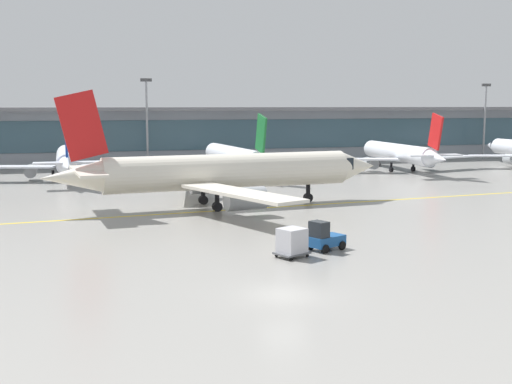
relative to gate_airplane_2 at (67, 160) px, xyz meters
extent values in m
plane|color=gray|center=(11.70, -58.87, -2.66)|extent=(400.00, 400.00, 0.00)
cube|color=yellow|center=(15.78, -30.84, -2.66)|extent=(109.50, 11.20, 0.01)
cube|color=#8C939E|center=(11.70, 21.45, 1.84)|extent=(184.38, 8.00, 9.00)
cube|color=#385666|center=(11.70, 17.37, 2.29)|extent=(177.00, 0.16, 5.04)
cube|color=slate|center=(11.70, 19.95, 6.64)|extent=(191.75, 11.00, 0.60)
cylinder|color=silver|center=(-0.01, 0.34, 0.09)|extent=(3.07, 19.27, 2.67)
cone|color=silver|center=(-0.24, 11.55, 0.09)|extent=(2.60, 3.25, 2.54)
cube|color=black|center=(-0.19, 9.42, 0.42)|extent=(2.13, 2.44, 0.93)
cone|color=silver|center=(0.24, -11.39, 0.09)|extent=(2.36, 4.32, 2.27)
cube|color=silver|center=(-6.80, -1.37, -0.65)|extent=(11.26, 5.25, 0.22)
cylinder|color=#999EA3|center=(-4.63, -0.14, -1.39)|extent=(1.71, 2.86, 1.65)
cube|color=silver|center=(6.85, -1.08, -0.65)|extent=(11.24, 5.65, 0.22)
cylinder|color=#999EA3|center=(4.63, 0.05, -1.39)|extent=(1.71, 2.86, 1.65)
cube|color=navy|center=(0.22, -10.54, 3.70)|extent=(0.36, 3.60, 5.02)
cube|color=silver|center=(-1.75, -10.27, 0.49)|extent=(3.96, 1.96, 0.19)
cube|color=silver|center=(2.17, -10.19, 0.49)|extent=(3.96, 1.96, 0.19)
cylinder|color=black|center=(-0.15, 7.07, -1.95)|extent=(0.35, 0.35, 1.41)
cylinder|color=black|center=(-0.15, 7.07, -2.31)|extent=(0.45, 0.72, 0.71)
cylinder|color=black|center=(-1.78, -1.26, -1.95)|extent=(0.35, 0.35, 1.41)
cylinder|color=black|center=(-1.78, -1.26, -2.31)|extent=(0.45, 0.72, 0.71)
cylinder|color=black|center=(1.83, -1.19, -1.95)|extent=(0.35, 0.35, 1.41)
cylinder|color=black|center=(1.83, -1.19, -2.31)|extent=(0.45, 0.72, 0.71)
cylinder|color=silver|center=(22.91, -1.10, 0.11)|extent=(4.36, 19.50, 2.69)
cone|color=silver|center=(21.93, 10.14, 0.11)|extent=(2.82, 3.43, 2.55)
cube|color=black|center=(22.11, 8.00, 0.44)|extent=(2.30, 2.59, 0.94)
cone|color=silver|center=(23.94, -12.88, 0.11)|extent=(2.65, 4.48, 2.28)
cube|color=silver|center=(16.20, -3.27, -0.63)|extent=(11.34, 4.60, 0.22)
cylinder|color=#999EA3|center=(18.30, -1.90, -1.38)|extent=(1.90, 2.98, 1.66)
cube|color=silver|center=(29.90, -2.07, -0.63)|extent=(11.23, 6.33, 0.22)
cylinder|color=#999EA3|center=(27.59, -1.09, -1.38)|extent=(1.90, 2.98, 1.66)
cube|color=#19662D|center=(23.87, -12.02, 3.74)|extent=(0.60, 3.63, 5.06)
cube|color=silver|center=(21.87, -11.88, 0.51)|extent=(4.10, 2.23, 0.19)
cube|color=silver|center=(25.81, -11.53, 0.51)|extent=(4.10, 2.23, 0.19)
cylinder|color=black|center=(22.32, 5.65, -1.95)|extent=(0.35, 0.35, 1.42)
cylinder|color=black|center=(22.32, 5.65, -2.30)|extent=(0.49, 0.75, 0.71)
cylinder|color=black|center=(21.24, -2.83, -1.95)|extent=(0.35, 0.35, 1.42)
cylinder|color=black|center=(21.24, -2.83, -2.30)|extent=(0.49, 0.75, 0.71)
cylinder|color=black|center=(24.86, -2.51, -1.95)|extent=(0.35, 0.35, 1.42)
cylinder|color=black|center=(24.86, -2.51, -2.30)|extent=(0.49, 0.75, 0.71)
cylinder|color=silver|center=(48.66, -1.42, 0.11)|extent=(3.10, 19.40, 2.69)
cone|color=silver|center=(48.91, 9.86, 0.11)|extent=(2.62, 3.28, 2.55)
cube|color=black|center=(48.86, 7.71, 0.44)|extent=(2.15, 2.46, 0.94)
cone|color=silver|center=(48.41, -13.24, 0.11)|extent=(2.38, 4.35, 2.28)
cube|color=silver|center=(41.76, -2.85, -0.63)|extent=(11.31, 5.70, 0.22)
cylinder|color=#999EA3|center=(43.99, -1.71, -1.38)|extent=(1.72, 2.88, 1.66)
cube|color=silver|center=(55.50, -3.15, -0.63)|extent=(11.34, 5.27, 0.22)
cylinder|color=#999EA3|center=(53.31, -1.91, -1.38)|extent=(1.72, 2.88, 1.66)
cube|color=red|center=(48.43, -12.38, 3.74)|extent=(0.36, 3.63, 5.06)
cube|color=silver|center=(46.46, -12.02, 0.51)|extent=(3.99, 1.98, 0.19)
cube|color=silver|center=(50.41, -12.10, 0.51)|extent=(3.99, 1.98, 0.19)
cylinder|color=black|center=(48.81, 5.35, -1.95)|extent=(0.35, 0.35, 1.42)
cylinder|color=black|center=(48.81, 5.35, -2.30)|extent=(0.45, 0.72, 0.71)
cylinder|color=black|center=(46.81, -2.96, -1.95)|extent=(0.35, 0.35, 1.42)
cylinder|color=black|center=(46.81, -2.96, -2.30)|extent=(0.45, 0.72, 0.71)
cylinder|color=black|center=(50.45, -3.04, -1.95)|extent=(0.35, 0.35, 1.42)
cylinder|color=black|center=(50.45, -3.04, -2.30)|extent=(0.45, 0.72, 0.71)
cone|color=silver|center=(73.30, 9.84, 0.10)|extent=(2.58, 3.24, 2.54)
cube|color=black|center=(73.33, 7.70, 0.43)|extent=(2.11, 2.43, 0.94)
cube|color=silver|center=(66.58, -3.06, -0.64)|extent=(11.30, 5.37, 0.22)
cylinder|color=#999EA3|center=(68.78, -1.85, -1.38)|extent=(1.68, 2.85, 1.65)
cylinder|color=black|center=(73.35, 5.34, -1.95)|extent=(0.35, 0.35, 1.42)
cylinder|color=black|center=(73.35, 5.34, -2.31)|extent=(0.44, 0.71, 0.71)
cylinder|color=silver|center=(15.78, -28.84, 0.87)|extent=(24.90, 5.84, 3.43)
cone|color=silver|center=(30.11, -27.42, 0.87)|extent=(4.41, 3.65, 3.26)
cube|color=black|center=(27.38, -27.69, 1.30)|extent=(3.33, 2.96, 1.20)
cone|color=silver|center=(0.78, -30.32, 0.87)|extent=(5.74, 3.44, 2.91)
cube|color=silver|center=(12.91, -20.31, -0.07)|extent=(5.72, 14.46, 0.28)
cylinder|color=#999EA3|center=(14.70, -22.97, -1.03)|extent=(3.82, 2.46, 2.12)
cube|color=silver|center=(14.64, -37.76, -0.07)|extent=(8.22, 14.31, 0.28)
cylinder|color=#999EA3|center=(15.87, -34.81, -1.03)|extent=(3.82, 2.46, 2.12)
cube|color=red|center=(1.87, -30.22, 5.51)|extent=(4.63, 0.82, 6.45)
cube|color=silver|center=(2.02, -27.67, 1.38)|extent=(2.90, 5.25, 0.24)
cube|color=silver|center=(2.52, -32.68, 1.38)|extent=(2.90, 5.25, 0.24)
cylinder|color=black|center=(24.38, -27.99, -1.75)|extent=(0.44, 0.44, 1.81)
cylinder|color=black|center=(24.38, -27.99, -2.21)|extent=(0.96, 0.64, 0.91)
cylinder|color=black|center=(13.55, -26.73, -1.75)|extent=(0.44, 0.44, 1.81)
cylinder|color=black|center=(13.55, -26.73, -2.21)|extent=(0.96, 0.64, 0.91)
cylinder|color=black|center=(14.01, -31.34, -1.75)|extent=(0.44, 0.44, 1.81)
cylinder|color=black|center=(14.01, -31.34, -2.21)|extent=(0.96, 0.64, 0.91)
cube|color=#194C8C|center=(17.91, -49.36, -2.01)|extent=(2.95, 2.37, 0.70)
cube|color=#1E2328|center=(17.24, -49.68, -1.11)|extent=(1.34, 1.51, 1.10)
cylinder|color=black|center=(18.38, -48.36, -2.36)|extent=(0.64, 0.45, 0.60)
cylinder|color=black|center=(18.98, -49.63, -2.36)|extent=(0.64, 0.45, 0.60)
cylinder|color=black|center=(16.85, -49.09, -2.36)|extent=(0.64, 0.45, 0.60)
cylinder|color=black|center=(17.44, -50.35, -2.36)|extent=(0.64, 0.45, 0.60)
cube|color=#595B60|center=(14.90, -50.78, -2.38)|extent=(2.58, 2.34, 0.12)
cube|color=silver|center=(14.90, -50.78, -1.52)|extent=(2.09, 2.04, 1.60)
cylinder|color=black|center=(15.28, -49.83, -2.55)|extent=(0.24, 0.18, 0.22)
cylinder|color=black|center=(15.88, -51.09, -2.55)|extent=(0.24, 0.18, 0.22)
cylinder|color=black|center=(13.92, -50.46, -2.55)|extent=(0.24, 0.18, 0.22)
cylinder|color=black|center=(14.52, -51.73, -2.55)|extent=(0.24, 0.18, 0.22)
cylinder|color=gray|center=(12.36, 14.09, 4.17)|extent=(0.36, 0.36, 13.65)
cube|color=#3F3F42|center=(12.36, 14.09, 11.24)|extent=(1.80, 0.30, 0.50)
cylinder|color=gray|center=(74.49, 14.11, 4.02)|extent=(0.36, 0.36, 13.36)
cube|color=#3F3F42|center=(74.49, 14.11, 10.95)|extent=(1.80, 0.30, 0.50)
camera|label=1|loc=(1.35, -90.59, 7.41)|focal=45.39mm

